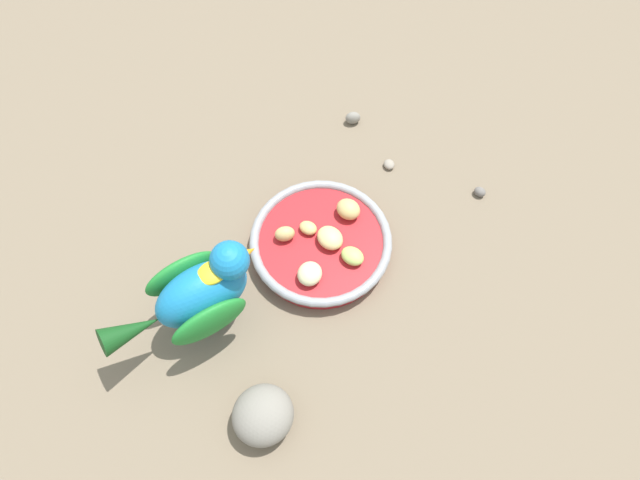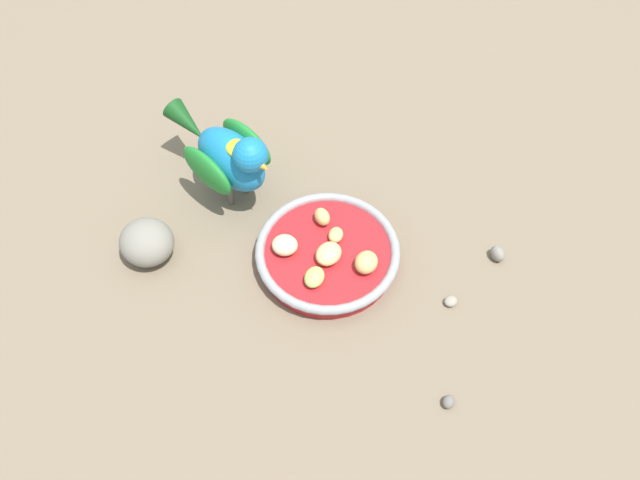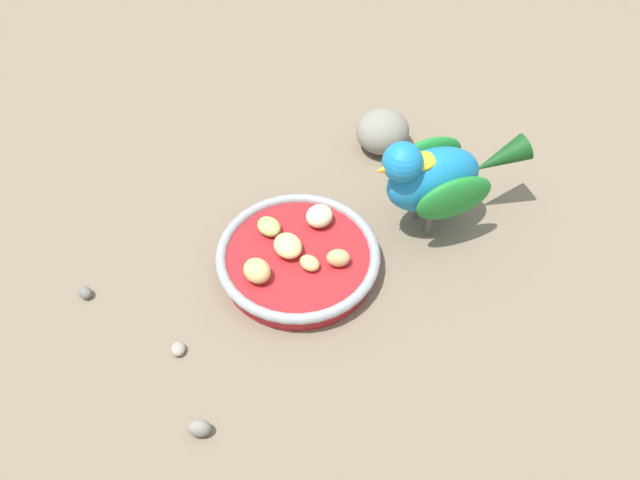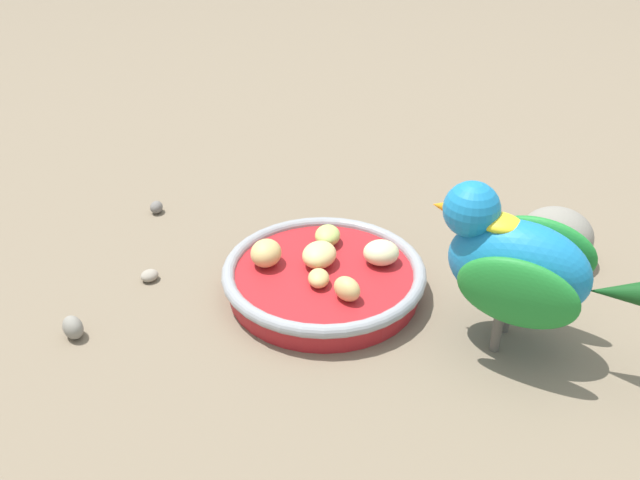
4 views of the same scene
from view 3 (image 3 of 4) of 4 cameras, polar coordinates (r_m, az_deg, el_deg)
name	(u,v)px [view 3 (image 3 of 4)]	position (r m, az deg, el deg)	size (l,w,h in m)	color
ground_plane	(319,260)	(0.85, -0.06, -1.71)	(4.00, 4.00, 0.00)	#756651
feeding_bowl	(298,259)	(0.83, -1.83, -1.56)	(0.20, 0.20, 0.03)	#AD1E23
apple_piece_0	(319,216)	(0.85, -0.06, 2.02)	(0.04, 0.03, 0.02)	beige
apple_piece_1	(269,227)	(0.85, -4.28, 1.13)	(0.03, 0.03, 0.02)	#B2CC66
apple_piece_2	(310,263)	(0.81, -0.88, -1.93)	(0.03, 0.02, 0.02)	tan
apple_piece_3	(257,271)	(0.80, -5.28, -2.57)	(0.04, 0.03, 0.03)	tan
apple_piece_4	(288,246)	(0.82, -2.70, -0.48)	(0.04, 0.03, 0.02)	#E5C67F
apple_piece_5	(338,258)	(0.81, 1.53, -1.50)	(0.03, 0.02, 0.02)	tan
parrot	(436,176)	(0.84, 9.69, 5.31)	(0.18, 0.16, 0.15)	#59544C
rock_large	(383,131)	(0.98, 5.26, 9.03)	(0.08, 0.07, 0.06)	gray
pebble_0	(199,428)	(0.73, -10.03, -15.21)	(0.02, 0.02, 0.02)	gray
pebble_1	(178,349)	(0.79, -11.76, -8.89)	(0.02, 0.02, 0.01)	gray
pebble_2	(85,292)	(0.86, -19.00, -4.16)	(0.02, 0.01, 0.01)	slate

